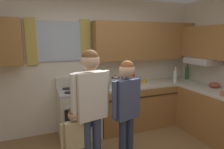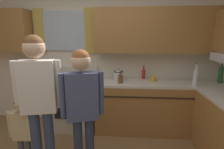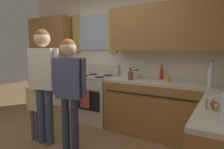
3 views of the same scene
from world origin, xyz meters
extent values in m
cube|color=silver|center=(0.00, 1.90, 1.30)|extent=(4.60, 0.10, 2.60)
cube|color=silver|center=(-0.56, 1.83, 1.77)|extent=(0.78, 0.03, 0.72)
cube|color=gold|center=(-1.04, 1.82, 1.77)|extent=(0.18, 0.04, 0.82)
cube|color=gold|center=(-0.08, 1.82, 1.77)|extent=(0.18, 0.04, 0.82)
cube|color=#9E6B38|center=(-1.73, 1.69, 1.77)|extent=(1.13, 0.32, 0.75)
cube|color=#9E6B38|center=(1.17, 1.69, 1.77)|extent=(2.25, 0.32, 0.75)
cube|color=#9E6B38|center=(1.19, 1.54, 0.43)|extent=(2.22, 0.62, 0.86)
cube|color=beige|center=(1.19, 1.54, 0.88)|extent=(2.22, 0.62, 0.04)
cube|color=#2D2319|center=(1.19, 1.23, 0.72)|extent=(2.10, 0.01, 0.02)
cube|color=beige|center=(-0.30, 1.54, 0.43)|extent=(0.72, 0.62, 0.86)
cube|color=black|center=(-0.30, 1.23, 0.48)|extent=(0.60, 0.01, 0.36)
cylinder|color=#ADADB2|center=(-0.30, 1.20, 0.70)|extent=(0.60, 0.02, 0.02)
cube|color=#ADADB2|center=(-0.30, 1.54, 0.88)|extent=(0.72, 0.62, 0.04)
cube|color=beige|center=(-0.30, 1.81, 1.00)|extent=(0.72, 0.08, 0.20)
cylinder|color=black|center=(-0.48, 1.40, 0.91)|extent=(0.17, 0.17, 0.01)
cylinder|color=black|center=(-0.12, 1.40, 0.91)|extent=(0.17, 0.17, 0.01)
cylinder|color=black|center=(-0.48, 1.68, 0.91)|extent=(0.17, 0.17, 0.01)
cylinder|color=black|center=(-0.12, 1.68, 0.91)|extent=(0.17, 0.17, 0.01)
cube|color=#CC4C4C|center=(-0.30, 1.19, 0.52)|extent=(0.20, 0.02, 0.34)
cylinder|color=brown|center=(0.51, 1.40, 0.97)|extent=(0.08, 0.08, 0.14)
cylinder|color=brown|center=(0.51, 1.40, 1.06)|extent=(0.03, 0.03, 0.05)
cylinder|color=#3F382D|center=(0.51, 1.40, 1.10)|extent=(0.04, 0.04, 0.02)
cylinder|color=silver|center=(1.70, 1.36, 1.03)|extent=(0.07, 0.07, 0.26)
cylinder|color=silver|center=(1.70, 1.36, 1.21)|extent=(0.03, 0.03, 0.09)
cylinder|color=#3F382D|center=(1.70, 1.36, 1.26)|extent=(0.03, 0.03, 0.02)
cylinder|color=red|center=(0.93, 1.74, 0.99)|extent=(0.06, 0.06, 0.17)
cylinder|color=red|center=(0.93, 1.74, 1.10)|extent=(0.02, 0.02, 0.06)
cylinder|color=#3F382D|center=(0.93, 1.74, 1.14)|extent=(0.03, 0.03, 0.02)
cylinder|color=gold|center=(1.07, 1.56, 0.95)|extent=(0.08, 0.08, 0.09)
torus|color=gold|center=(1.12, 1.56, 0.95)|extent=(0.06, 0.01, 0.06)
cylinder|color=#B76642|center=(1.78, 0.30, 0.94)|extent=(0.07, 0.07, 0.08)
torus|color=#B76642|center=(1.83, 0.30, 0.94)|extent=(0.06, 0.01, 0.06)
cylinder|color=silver|center=(0.47, 1.61, 0.97)|extent=(0.20, 0.20, 0.14)
cone|color=silver|center=(0.47, 1.61, 1.06)|extent=(0.18, 0.18, 0.05)
sphere|color=black|center=(0.47, 1.61, 1.09)|extent=(0.02, 0.02, 0.02)
cone|color=silver|center=(0.60, 1.61, 1.00)|extent=(0.09, 0.04, 0.07)
torus|color=black|center=(0.47, 1.61, 1.05)|extent=(0.17, 0.17, 0.02)
torus|color=silver|center=(1.86, 0.00, 1.02)|extent=(0.14, 0.02, 0.14)
cylinder|color=#38476B|center=(-0.31, 0.38, 0.42)|extent=(0.11, 0.11, 0.83)
cylinder|color=#38476B|center=(-0.46, 0.35, 0.42)|extent=(0.11, 0.11, 0.83)
cube|color=white|center=(-0.39, 0.37, 1.13)|extent=(0.41, 0.24, 0.59)
cylinder|color=white|center=(-0.16, 0.41, 1.15)|extent=(0.07, 0.07, 0.54)
cylinder|color=white|center=(-0.61, 0.32, 1.15)|extent=(0.07, 0.07, 0.54)
sphere|color=beige|center=(-0.39, 0.37, 1.56)|extent=(0.23, 0.23, 0.23)
sphere|color=brown|center=(-0.39, 0.37, 1.59)|extent=(0.21, 0.21, 0.21)
cylinder|color=#2D3856|center=(0.17, 0.39, 0.38)|extent=(0.10, 0.10, 0.76)
cylinder|color=#2D3856|center=(0.04, 0.35, 0.38)|extent=(0.10, 0.10, 0.76)
cube|color=#47517A|center=(0.11, 0.37, 1.03)|extent=(0.38, 0.24, 0.54)
cylinder|color=#47517A|center=(0.31, 0.43, 1.05)|extent=(0.07, 0.07, 0.49)
cylinder|color=#47517A|center=(-0.09, 0.31, 1.05)|extent=(0.07, 0.07, 0.49)
sphere|color=beige|center=(0.11, 0.37, 1.42)|extent=(0.21, 0.21, 0.21)
sphere|color=brown|center=(0.11, 0.37, 1.45)|extent=(0.19, 0.19, 0.19)
cylinder|color=#4C4C56|center=(-0.57, 0.35, 0.24)|extent=(0.07, 0.07, 0.49)
cylinder|color=#4C4C56|center=(-0.65, 0.35, 0.24)|extent=(0.07, 0.07, 0.49)
cube|color=#D1BC8C|center=(-0.61, 0.35, 0.66)|extent=(0.23, 0.10, 0.34)
cylinder|color=#D1BC8C|center=(-0.46, 0.35, 0.67)|extent=(0.04, 0.04, 0.32)
cylinder|color=#D1BC8C|center=(-0.76, 0.34, 0.67)|extent=(0.04, 0.04, 0.32)
sphere|color=tan|center=(-0.61, 0.35, 0.92)|extent=(0.13, 0.13, 0.13)
sphere|color=brown|center=(-0.61, 0.35, 0.93)|extent=(0.12, 0.12, 0.12)
camera|label=1|loc=(-0.99, -1.88, 1.83)|focal=31.37mm
camera|label=2|loc=(0.56, -1.37, 1.68)|focal=27.32mm
camera|label=3|loc=(1.90, -1.48, 1.39)|focal=30.89mm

